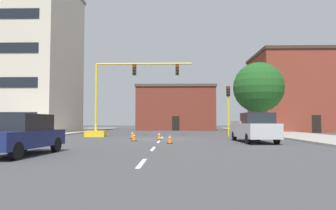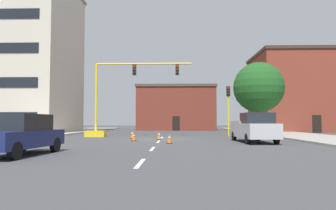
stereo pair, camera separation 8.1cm
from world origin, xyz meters
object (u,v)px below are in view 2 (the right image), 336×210
at_px(traffic_cone_roadside_c, 170,139).
at_px(traffic_cone_roadside_b, 132,135).
at_px(traffic_signal_gantry, 110,112).
at_px(traffic_cone_roadside_d, 159,136).
at_px(traffic_light_pole_right, 228,99).
at_px(pickup_truck_silver, 254,128).
at_px(traffic_cone_roadside_a, 134,137).
at_px(tree_right_mid, 259,87).
at_px(sedan_navy_near_left, 20,134).

bearing_deg(traffic_cone_roadside_c, traffic_cone_roadside_b, 121.12).
distance_m(traffic_signal_gantry, traffic_cone_roadside_d, 6.59).
height_order(traffic_light_pole_right, pickup_truck_silver, traffic_light_pole_right).
xyz_separation_m(traffic_light_pole_right, traffic_cone_roadside_b, (-8.65, -4.52, -3.18)).
xyz_separation_m(pickup_truck_silver, traffic_cone_roadside_b, (-8.87, 4.04, -0.63)).
relative_size(traffic_cone_roadside_a, traffic_cone_roadside_d, 0.95).
bearing_deg(traffic_cone_roadside_b, traffic_cone_roadside_a, -79.63).
height_order(traffic_cone_roadside_c, traffic_cone_roadside_d, traffic_cone_roadside_d).
bearing_deg(tree_right_mid, traffic_cone_roadside_d, -139.36).
height_order(tree_right_mid, sedan_navy_near_left, tree_right_mid).
xyz_separation_m(traffic_signal_gantry, traffic_cone_roadside_c, (5.67, -8.21, -1.99)).
relative_size(pickup_truck_silver, traffic_cone_roadside_a, 9.19).
relative_size(tree_right_mid, pickup_truck_silver, 1.41).
height_order(traffic_light_pole_right, traffic_cone_roadside_a, traffic_light_pole_right).
distance_m(traffic_light_pole_right, traffic_cone_roadside_c, 11.65).
bearing_deg(traffic_cone_roadside_b, sedan_navy_near_left, -103.90).
bearing_deg(pickup_truck_silver, traffic_cone_roadside_a, 171.81).
relative_size(tree_right_mid, traffic_cone_roadside_d, 12.28).
distance_m(tree_right_mid, sedan_navy_near_left, 25.49).
bearing_deg(traffic_cone_roadside_d, traffic_cone_roadside_b, 153.57).
relative_size(traffic_signal_gantry, traffic_cone_roadside_c, 15.97).
height_order(traffic_cone_roadside_a, traffic_cone_roadside_d, traffic_cone_roadside_d).
height_order(tree_right_mid, traffic_cone_roadside_d, tree_right_mid).
xyz_separation_m(traffic_cone_roadside_a, traffic_cone_roadside_b, (-0.52, 2.84, 0.05)).
height_order(traffic_signal_gantry, traffic_cone_roadside_c, traffic_signal_gantry).
relative_size(pickup_truck_silver, traffic_cone_roadside_c, 9.00).
relative_size(pickup_truck_silver, traffic_cone_roadside_b, 7.79).
bearing_deg(traffic_cone_roadside_d, traffic_cone_roadside_a, -135.25).
relative_size(traffic_cone_roadside_a, traffic_cone_roadside_c, 0.98).
bearing_deg(traffic_cone_roadside_a, traffic_cone_roadside_b, 100.37).
bearing_deg(traffic_cone_roadside_c, sedan_navy_near_left, -131.34).
bearing_deg(traffic_cone_roadside_c, traffic_light_pole_right, 60.63).
distance_m(pickup_truck_silver, sedan_navy_near_left, 14.49).
height_order(traffic_cone_roadside_a, traffic_cone_roadside_b, traffic_cone_roadside_b).
bearing_deg(pickup_truck_silver, traffic_cone_roadside_c, -168.22).
height_order(traffic_cone_roadside_b, traffic_cone_roadside_c, traffic_cone_roadside_b).
bearing_deg(traffic_cone_roadside_a, traffic_light_pole_right, 42.16).
bearing_deg(sedan_navy_near_left, traffic_cone_roadside_b, 76.10).
height_order(traffic_light_pole_right, sedan_navy_near_left, traffic_light_pole_right).
distance_m(traffic_light_pole_right, tree_right_mid, 5.06).
distance_m(traffic_cone_roadside_a, traffic_cone_roadside_b, 2.89).
xyz_separation_m(traffic_cone_roadside_b, traffic_cone_roadside_d, (2.26, -1.12, -0.04)).
bearing_deg(sedan_navy_near_left, traffic_cone_roadside_a, 69.34).
bearing_deg(traffic_cone_roadside_d, tree_right_mid, 40.64).
xyz_separation_m(tree_right_mid, sedan_navy_near_left, (-15.43, -19.86, -4.14)).
distance_m(traffic_light_pole_right, traffic_cone_roadside_b, 10.27).
distance_m(traffic_signal_gantry, traffic_cone_roadside_a, 6.86).
distance_m(tree_right_mid, traffic_cone_roadside_d, 14.17).
height_order(pickup_truck_silver, traffic_cone_roadside_d, pickup_truck_silver).
bearing_deg(traffic_signal_gantry, traffic_cone_roadside_a, -62.47).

